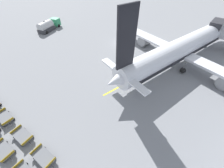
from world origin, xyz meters
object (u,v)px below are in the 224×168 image
Objects in this scene: airplane at (183,48)px; baggage_dolly_row_near_col_c at (3,150)px; baggage_dolly_row_mid_a_col_c at (22,136)px; baggage_dolly_row_mid_a_col_d at (44,157)px; fuel_tanker_primary at (48,26)px; baggage_dolly_row_mid_a_col_b at (5,117)px.

baggage_dolly_row_near_col_c is (-4.09, -32.90, -2.79)m from airplane.
baggage_dolly_row_mid_a_col_c and baggage_dolly_row_mid_a_col_d have the same top height.
baggage_dolly_row_mid_a_col_d is (35.26, -16.11, -0.79)m from fuel_tanker_primary.
airplane reaches higher than baggage_dolly_row_near_col_c.
baggage_dolly_row_near_col_c and baggage_dolly_row_mid_a_col_b have the same top height.
fuel_tanker_primary is 32.08m from baggage_dolly_row_mid_a_col_b.
baggage_dolly_row_mid_a_col_b is at bearing -167.51° from baggage_dolly_row_mid_a_col_d.
airplane is 4.72× the size of fuel_tanker_primary.
baggage_dolly_row_mid_a_col_c is 4.36m from baggage_dolly_row_mid_a_col_d.
baggage_dolly_row_mid_a_col_b is (-8.99, -31.64, -2.79)m from airplane.
baggage_dolly_row_near_col_c is 5.06m from baggage_dolly_row_mid_a_col_b.
baggage_dolly_row_mid_a_col_d is (-0.25, -29.71, -2.79)m from airplane.
baggage_dolly_row_mid_a_col_c is at bearing -167.13° from baggage_dolly_row_mid_a_col_d.
baggage_dolly_row_mid_a_col_c is at bearing -28.84° from fuel_tanker_primary.
baggage_dolly_row_mid_a_col_b is (26.52, -18.04, -0.79)m from fuel_tanker_primary.
airplane reaches higher than baggage_dolly_row_mid_a_col_c.
airplane is 33.27m from baggage_dolly_row_near_col_c.
baggage_dolly_row_near_col_c is at bearing -79.63° from baggage_dolly_row_mid_a_col_c.
baggage_dolly_row_mid_a_col_d is at bearing 39.66° from baggage_dolly_row_near_col_c.
fuel_tanker_primary is at bearing 151.16° from baggage_dolly_row_mid_a_col_c.
fuel_tanker_primary is 38.77m from baggage_dolly_row_mid_a_col_d.
airplane is at bearing 20.96° from fuel_tanker_primary.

